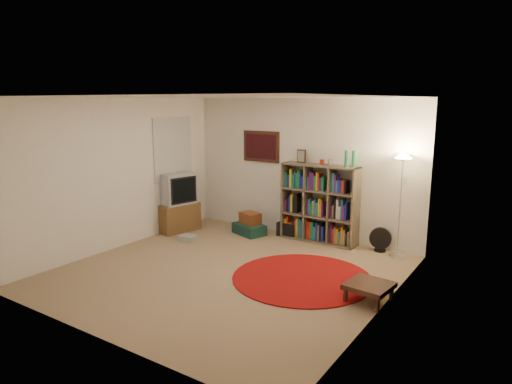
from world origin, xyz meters
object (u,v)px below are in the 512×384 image
tv_stand (176,203)px  side_table (369,286)px  floor_fan (380,240)px  floor_lamp (402,172)px  bookshelf (319,204)px  suitcase (249,229)px

tv_stand → side_table: (4.18, -1.06, -0.34)m
floor_fan → side_table: bearing=-87.7°
floor_lamp → side_table: floor_lamp is taller
floor_fan → bookshelf: bearing=168.4°
tv_stand → floor_lamp: bearing=24.4°
floor_lamp → side_table: bearing=-84.4°
floor_lamp → tv_stand: bearing=-169.3°
bookshelf → suitcase: 1.42m
bookshelf → tv_stand: 2.71m
bookshelf → side_table: 2.57m
bookshelf → tv_stand: size_ratio=1.47×
floor_fan → suitcase: floor_fan is taller
floor_lamp → suitcase: (-2.70, -0.22, -1.27)m
suitcase → side_table: side_table is taller
floor_lamp → floor_fan: size_ratio=4.03×
floor_fan → suitcase: 2.40m
floor_lamp → side_table: 2.17m
suitcase → side_table: 3.29m
tv_stand → suitcase: tv_stand is taller
floor_lamp → side_table: size_ratio=2.89×
floor_fan → tv_stand: (-3.68, -0.90, 0.33)m
floor_lamp → floor_fan: floor_lamp is taller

